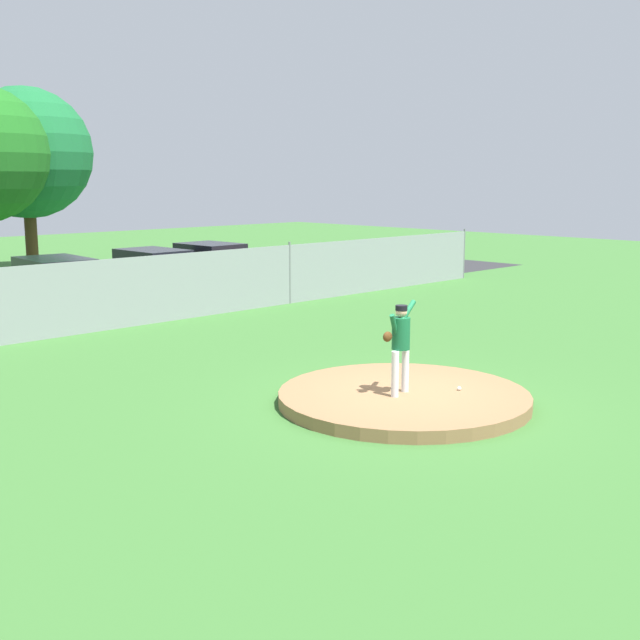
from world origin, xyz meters
The scene contains 11 objects.
ground_plane centered at (0.00, 6.00, 0.00)m, with size 80.00×80.00×0.00m, color #386B2D.
asphalt_strip centered at (0.00, 14.50, 0.00)m, with size 44.00×7.00×0.01m, color #2B2B2D.
pitchers_mound centered at (0.00, 0.00, 0.11)m, with size 4.49×4.49×0.22m, color olive.
pitcher_youth centered at (-0.17, -0.05, 1.20)m, with size 0.83×0.32×1.64m.
baseball centered at (0.79, -0.64, 0.26)m, with size 0.07×0.07×0.07m, color white.
chainlink_fence centered at (0.00, 10.00, 0.95)m, with size 31.72×0.07×1.99m.
parked_car_red centered at (6.63, 14.63, 0.79)m, with size 2.00×4.18×1.66m.
parked_car_navy centered at (4.05, 14.41, 0.78)m, with size 1.93×4.49×1.61m.
parked_car_slate centered at (0.49, 14.34, 0.76)m, with size 2.21×4.82×1.57m.
traffic_cone_orange centered at (10.89, 14.85, 0.26)m, with size 0.40×0.40×0.55m.
tree_bushy_near centered at (4.29, 24.24, 5.03)m, with size 5.50×5.50×7.79m.
Camera 1 is at (-10.61, -8.71, 3.96)m, focal length 44.39 mm.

